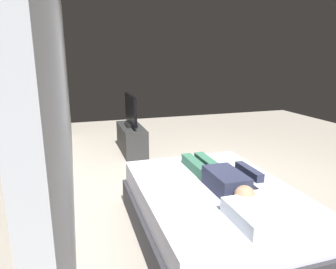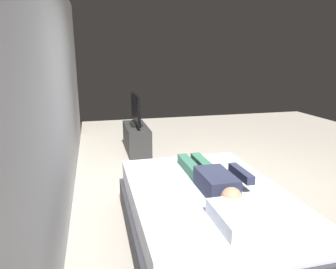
{
  "view_description": "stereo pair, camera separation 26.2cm",
  "coord_description": "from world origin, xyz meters",
  "px_view_note": "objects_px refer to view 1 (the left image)",
  "views": [
    {
      "loc": [
        -3.55,
        1.78,
        1.76
      ],
      "look_at": [
        0.41,
        0.53,
        0.69
      ],
      "focal_mm": 32.55,
      "sensor_mm": 36.0,
      "label": 1
    },
    {
      "loc": [
        -3.62,
        1.53,
        1.76
      ],
      "look_at": [
        0.41,
        0.53,
        0.69
      ],
      "focal_mm": 32.55,
      "sensor_mm": 36.0,
      "label": 2
    }
  ],
  "objects_px": {
    "tv_stand": "(132,139)",
    "tv": "(131,111)",
    "person": "(221,177)",
    "pillow": "(255,215)",
    "remote": "(248,173)",
    "bed": "(214,212)"
  },
  "relations": [
    {
      "from": "bed",
      "to": "tv_stand",
      "type": "bearing_deg",
      "value": 4.62
    },
    {
      "from": "person",
      "to": "remote",
      "type": "distance_m",
      "value": 0.44
    },
    {
      "from": "remote",
      "to": "tv",
      "type": "bearing_deg",
      "value": 14.31
    },
    {
      "from": "person",
      "to": "tv_stand",
      "type": "relative_size",
      "value": 1.15
    },
    {
      "from": "person",
      "to": "remote",
      "type": "relative_size",
      "value": 8.4
    },
    {
      "from": "remote",
      "to": "tv_stand",
      "type": "relative_size",
      "value": 0.14
    },
    {
      "from": "bed",
      "to": "remote",
      "type": "bearing_deg",
      "value": -69.42
    },
    {
      "from": "bed",
      "to": "pillow",
      "type": "xyz_separation_m",
      "value": [
        -0.68,
        0.0,
        0.34
      ]
    },
    {
      "from": "tv_stand",
      "to": "tv",
      "type": "height_order",
      "value": "tv"
    },
    {
      "from": "pillow",
      "to": "remote",
      "type": "distance_m",
      "value": 0.99
    },
    {
      "from": "pillow",
      "to": "tv_stand",
      "type": "relative_size",
      "value": 0.44
    },
    {
      "from": "bed",
      "to": "remote",
      "type": "relative_size",
      "value": 13.36
    },
    {
      "from": "person",
      "to": "tv",
      "type": "xyz_separation_m",
      "value": [
        2.99,
        0.32,
        0.16
      ]
    },
    {
      "from": "remote",
      "to": "tv",
      "type": "height_order",
      "value": "tv"
    },
    {
      "from": "pillow",
      "to": "person",
      "type": "xyz_separation_m",
      "value": [
        0.71,
        -0.07,
        0.02
      ]
    },
    {
      "from": "bed",
      "to": "tv",
      "type": "xyz_separation_m",
      "value": [
        3.01,
        0.24,
        0.52
      ]
    },
    {
      "from": "tv_stand",
      "to": "tv",
      "type": "distance_m",
      "value": 0.53
    },
    {
      "from": "bed",
      "to": "tv_stand",
      "type": "distance_m",
      "value": 3.02
    },
    {
      "from": "person",
      "to": "remote",
      "type": "bearing_deg",
      "value": -69.53
    },
    {
      "from": "bed",
      "to": "tv",
      "type": "bearing_deg",
      "value": 4.62
    },
    {
      "from": "bed",
      "to": "pillow",
      "type": "height_order",
      "value": "pillow"
    },
    {
      "from": "remote",
      "to": "tv_stand",
      "type": "distance_m",
      "value": 2.94
    }
  ]
}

